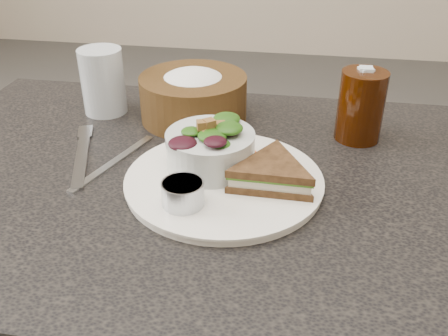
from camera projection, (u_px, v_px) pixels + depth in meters
name	position (u px, v px, depth m)	size (l,w,h in m)	color
dining_table	(199.00, 334.00, 0.99)	(1.00, 0.70, 0.75)	black
dinner_plate	(224.00, 181.00, 0.77)	(0.30, 0.30, 0.01)	white
sandwich	(272.00, 174.00, 0.74)	(0.15, 0.15, 0.04)	brown
salad_bowl	(210.00, 144.00, 0.77)	(0.14, 0.14, 0.08)	#B6BCB9
dressing_ramekin	(183.00, 194.00, 0.69)	(0.06, 0.06, 0.04)	#A9AFB7
orange_wedge	(246.00, 152.00, 0.80)	(0.07, 0.07, 0.03)	#EC5313
fork	(82.00, 158.00, 0.84)	(0.02, 0.20, 0.01)	gray
knife	(114.00, 162.00, 0.83)	(0.01, 0.21, 0.00)	#B7B8B9
bread_basket	(193.00, 90.00, 0.95)	(0.20, 0.20, 0.12)	#4E3317
cola_glass	(361.00, 103.00, 0.87)	(0.08, 0.08, 0.14)	black
water_glass	(103.00, 81.00, 0.98)	(0.08, 0.08, 0.13)	#B3BCC4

